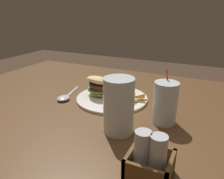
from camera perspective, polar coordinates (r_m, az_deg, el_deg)
The scene contains 6 objects.
dining_table at distance 0.84m, azimuth -0.42°, elevation -14.33°, with size 1.49×1.07×0.76m.
meal_plate_near at distance 0.87m, azimuth -1.12°, elevation -0.78°, with size 0.28×0.28×0.10m.
beer_glass at distance 0.62m, azimuth 1.76°, elevation -4.60°, with size 0.09×0.09×0.17m.
juice_glass at distance 0.70m, azimuth 13.69°, elevation -3.75°, with size 0.07×0.07×0.17m.
spoon at distance 0.89m, azimuth -12.38°, elevation -2.07°, with size 0.07×0.19×0.02m.
condiment_caddy at distance 0.49m, azimuth 9.78°, elevation -18.30°, with size 0.09×0.09×0.11m.
Camera 1 is at (-0.30, 0.62, 1.10)m, focal length 35.00 mm.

